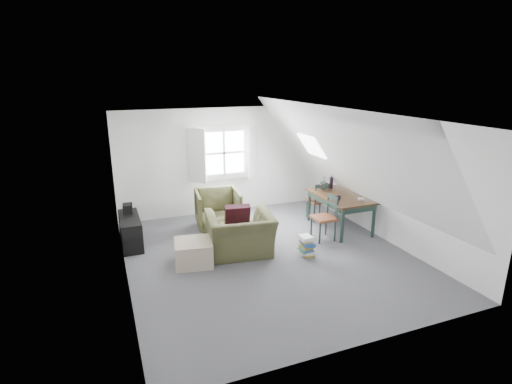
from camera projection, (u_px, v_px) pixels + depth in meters
name	position (u px, v px, depth m)	size (l,w,h in m)	color
floor	(269.00, 256.00, 7.38)	(5.50, 5.50, 0.00)	#4E4E54
ceiling	(270.00, 120.00, 6.67)	(5.50, 5.50, 0.00)	white
wall_back	(224.00, 161.00, 9.48)	(5.00, 5.00, 0.00)	silver
wall_front	(364.00, 254.00, 4.57)	(5.00, 5.00, 0.00)	silver
wall_left	(121.00, 208.00, 6.15)	(5.50, 5.50, 0.00)	silver
wall_right	(385.00, 178.00, 7.90)	(5.50, 5.50, 0.00)	silver
slope_left	(180.00, 170.00, 6.33)	(5.50, 5.50, 0.00)	white
slope_right	(346.00, 156.00, 7.42)	(5.50, 5.50, 0.00)	white
dormer_window	(224.00, 153.00, 9.35)	(1.71, 0.35, 1.30)	white
skylight	(312.00, 146.00, 8.59)	(0.55, 0.75, 0.04)	white
armchair_near	(240.00, 253.00, 7.49)	(1.19, 1.04, 0.77)	#414324
armchair_far	(218.00, 228.00, 8.72)	(0.91, 0.93, 0.85)	#414324
throw_pillow	(237.00, 216.00, 7.43)	(0.46, 0.13, 0.46)	#340E18
ottoman	(193.00, 253.00, 7.02)	(0.64, 0.64, 0.43)	tan
dining_table	(340.00, 200.00, 8.52)	(0.91, 1.51, 0.76)	#301E11
demijohn	(324.00, 185.00, 8.81)	(0.21, 0.21, 0.29)	silver
vase_twigs	(331.00, 182.00, 8.98)	(0.08, 0.09, 0.62)	black
cup	(338.00, 200.00, 8.14)	(0.10, 0.10, 0.09)	black
paper_box	(361.00, 199.00, 8.15)	(0.12, 0.08, 0.04)	white
dining_chair_far	(318.00, 200.00, 9.10)	(0.42, 0.42, 0.89)	brown
dining_chair_near	(325.00, 217.00, 8.01)	(0.43, 0.43, 0.91)	brown
media_shelf	(131.00, 233.00, 7.78)	(0.37, 1.12, 0.57)	black
electronics_box	(128.00, 209.00, 7.93)	(0.18, 0.25, 0.20)	black
magazine_stack	(306.00, 246.00, 7.37)	(0.28, 0.33, 0.37)	#B29933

